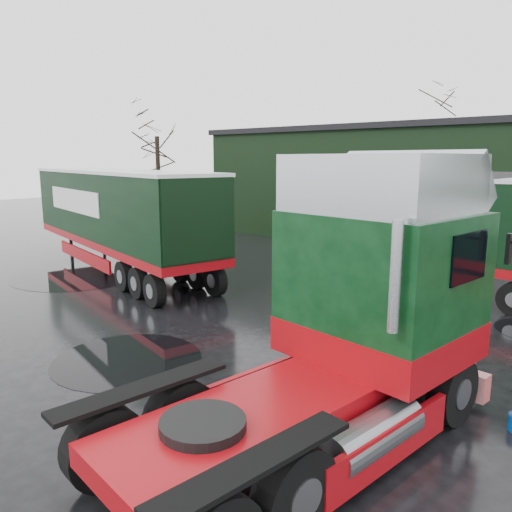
{
  "coord_description": "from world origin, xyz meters",
  "views": [
    {
      "loc": [
        8.56,
        -8.9,
        4.52
      ],
      "look_at": [
        -0.71,
        2.24,
        1.7
      ],
      "focal_mm": 35.0,
      "sensor_mm": 36.0,
      "label": 1
    }
  ],
  "objects_px": {
    "tree_left": "(158,163)",
    "warehouse": "(511,186)",
    "trailer_left": "(117,221)",
    "tree_back_a": "(433,156)",
    "hero_tractor": "(300,309)"
  },
  "relations": [
    {
      "from": "tree_left",
      "to": "warehouse",
      "type": "bearing_deg",
      "value": 22.83
    },
    {
      "from": "trailer_left",
      "to": "tree_back_a",
      "type": "distance_m",
      "value": 27.29
    },
    {
      "from": "trailer_left",
      "to": "tree_left",
      "type": "bearing_deg",
      "value": 56.39
    },
    {
      "from": "warehouse",
      "to": "tree_left",
      "type": "relative_size",
      "value": 3.81
    },
    {
      "from": "tree_back_a",
      "to": "tree_left",
      "type": "bearing_deg",
      "value": -121.43
    },
    {
      "from": "tree_back_a",
      "to": "warehouse",
      "type": "bearing_deg",
      "value": -51.34
    },
    {
      "from": "warehouse",
      "to": "tree_back_a",
      "type": "distance_m",
      "value": 12.9
    },
    {
      "from": "hero_tractor",
      "to": "warehouse",
      "type": "bearing_deg",
      "value": 104.07
    },
    {
      "from": "warehouse",
      "to": "tree_left",
      "type": "xyz_separation_m",
      "value": [
        -19.0,
        -8.0,
        1.09
      ]
    },
    {
      "from": "warehouse",
      "to": "tree_left",
      "type": "height_order",
      "value": "tree_left"
    },
    {
      "from": "trailer_left",
      "to": "tree_back_a",
      "type": "xyz_separation_m",
      "value": [
        2.63,
        27.03,
        2.68
      ]
    },
    {
      "from": "tree_left",
      "to": "tree_back_a",
      "type": "xyz_separation_m",
      "value": [
        11.0,
        18.0,
        0.5
      ]
    },
    {
      "from": "hero_tractor",
      "to": "trailer_left",
      "type": "height_order",
      "value": "hero_tractor"
    },
    {
      "from": "warehouse",
      "to": "trailer_left",
      "type": "relative_size",
      "value": 2.43
    },
    {
      "from": "tree_left",
      "to": "trailer_left",
      "type": "bearing_deg",
      "value": -47.19
    }
  ]
}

